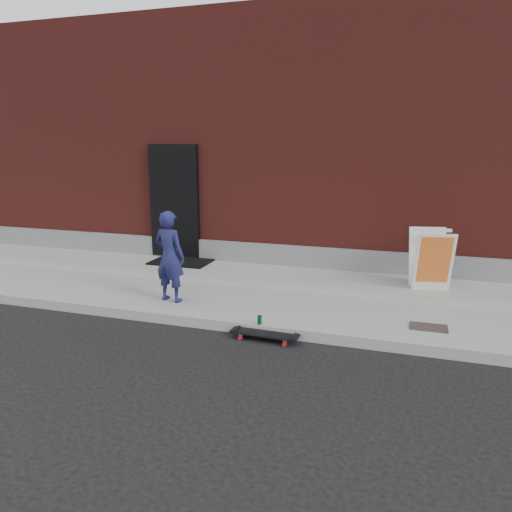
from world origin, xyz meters
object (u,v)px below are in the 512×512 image
at_px(child, 170,256).
at_px(pizza_sign, 431,259).
at_px(soda_can, 260,320).
at_px(skateboard, 265,334).

xyz_separation_m(child, pizza_sign, (3.81, 1.59, -0.12)).
height_order(pizza_sign, soda_can, pizza_sign).
distance_m(skateboard, soda_can, 0.25).
xyz_separation_m(skateboard, pizza_sign, (2.06, 2.32, 0.66)).
height_order(skateboard, soda_can, soda_can).
relative_size(pizza_sign, soda_can, 8.07).
height_order(child, skateboard, child).
bearing_deg(pizza_sign, skateboard, -131.55).
bearing_deg(skateboard, soda_can, 125.93).
height_order(skateboard, pizza_sign, pizza_sign).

